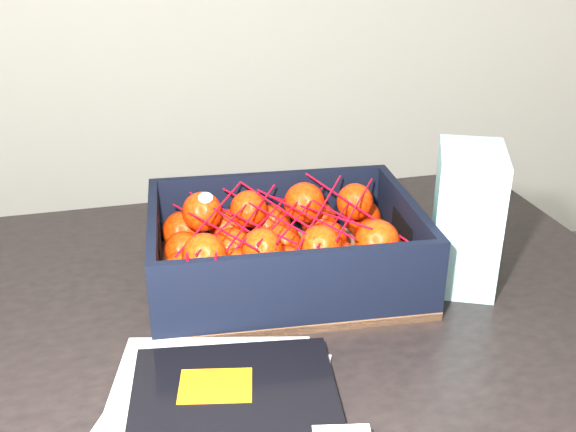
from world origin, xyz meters
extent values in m
cube|color=black|center=(-0.25, 0.20, 0.73)|extent=(1.26, 0.89, 0.04)
cylinder|color=black|center=(0.30, 0.55, 0.35)|extent=(0.06, 0.06, 0.71)
cube|color=#BABBB6|center=(-0.26, 0.01, 0.75)|extent=(0.30, 0.34, 0.01)
cube|color=#BABBB6|center=(-0.26, 0.01, 0.76)|extent=(0.25, 0.31, 0.01)
cube|color=black|center=(-0.23, -0.01, 0.77)|extent=(0.23, 0.29, 0.01)
cube|color=orange|center=(-0.25, 0.06, 0.77)|extent=(0.08, 0.06, 0.00)
cube|color=#935F44|center=(-0.14, 0.29, 0.76)|extent=(0.35, 0.27, 0.01)
cube|color=black|center=(-0.14, 0.42, 0.80)|extent=(0.35, 0.01, 0.11)
cube|color=black|center=(-0.14, 0.17, 0.80)|extent=(0.35, 0.01, 0.11)
cube|color=black|center=(-0.31, 0.29, 0.80)|extent=(0.01, 0.24, 0.11)
cube|color=black|center=(0.03, 0.29, 0.80)|extent=(0.01, 0.24, 0.11)
sphere|color=red|center=(-0.27, 0.20, 0.79)|extent=(0.05, 0.05, 0.05)
sphere|color=red|center=(-0.27, 0.26, 0.79)|extent=(0.05, 0.05, 0.05)
sphere|color=red|center=(-0.27, 0.32, 0.79)|extent=(0.05, 0.05, 0.05)
sphere|color=red|center=(-0.27, 0.38, 0.79)|extent=(0.06, 0.06, 0.06)
sphere|color=red|center=(-0.21, 0.20, 0.79)|extent=(0.05, 0.05, 0.05)
sphere|color=red|center=(-0.21, 0.26, 0.79)|extent=(0.05, 0.05, 0.05)
sphere|color=red|center=(-0.20, 0.32, 0.79)|extent=(0.06, 0.06, 0.06)
sphere|color=red|center=(-0.21, 0.39, 0.79)|extent=(0.06, 0.06, 0.06)
sphere|color=red|center=(-0.14, 0.20, 0.79)|extent=(0.05, 0.05, 0.05)
sphere|color=red|center=(-0.14, 0.26, 0.79)|extent=(0.05, 0.05, 0.05)
sphere|color=red|center=(-0.14, 0.32, 0.79)|extent=(0.06, 0.06, 0.06)
sphere|color=red|center=(-0.14, 0.39, 0.79)|extent=(0.06, 0.06, 0.06)
sphere|color=red|center=(-0.07, 0.20, 0.79)|extent=(0.06, 0.06, 0.06)
sphere|color=red|center=(-0.07, 0.26, 0.79)|extent=(0.06, 0.06, 0.06)
sphere|color=red|center=(-0.07, 0.32, 0.79)|extent=(0.05, 0.05, 0.05)
sphere|color=red|center=(-0.07, 0.39, 0.79)|extent=(0.06, 0.06, 0.06)
sphere|color=red|center=(0.00, 0.20, 0.79)|extent=(0.05, 0.05, 0.05)
sphere|color=red|center=(0.00, 0.26, 0.79)|extent=(0.05, 0.05, 0.05)
sphere|color=red|center=(0.00, 0.32, 0.79)|extent=(0.06, 0.06, 0.06)
sphere|color=red|center=(0.00, 0.39, 0.79)|extent=(0.06, 0.06, 0.06)
sphere|color=red|center=(-0.25, 0.22, 0.83)|extent=(0.05, 0.05, 0.05)
sphere|color=red|center=(-0.24, 0.35, 0.83)|extent=(0.06, 0.06, 0.06)
sphere|color=red|center=(-0.18, 0.23, 0.83)|extent=(0.05, 0.05, 0.05)
sphere|color=red|center=(-0.18, 0.35, 0.83)|extent=(0.05, 0.05, 0.05)
sphere|color=red|center=(-0.10, 0.22, 0.83)|extent=(0.05, 0.05, 0.05)
sphere|color=red|center=(-0.10, 0.36, 0.83)|extent=(0.06, 0.06, 0.06)
sphere|color=red|center=(-0.03, 0.22, 0.83)|extent=(0.06, 0.06, 0.06)
sphere|color=red|center=(-0.03, 0.35, 0.83)|extent=(0.05, 0.05, 0.05)
cylinder|color=red|center=(-0.23, 0.28, 0.84)|extent=(0.10, 0.18, 0.02)
cylinder|color=red|center=(-0.21, 0.30, 0.84)|extent=(0.10, 0.18, 0.01)
cylinder|color=red|center=(-0.19, 0.29, 0.84)|extent=(0.10, 0.18, 0.02)
cylinder|color=red|center=(-0.16, 0.30, 0.85)|extent=(0.10, 0.18, 0.00)
cylinder|color=red|center=(-0.14, 0.30, 0.85)|extent=(0.10, 0.18, 0.02)
cylinder|color=red|center=(-0.11, 0.29, 0.85)|extent=(0.10, 0.18, 0.01)
cylinder|color=red|center=(-0.09, 0.30, 0.85)|extent=(0.10, 0.18, 0.03)
cylinder|color=red|center=(-0.07, 0.29, 0.85)|extent=(0.10, 0.18, 0.01)
cylinder|color=red|center=(-0.04, 0.30, 0.85)|extent=(0.10, 0.18, 0.03)
cylinder|color=red|center=(-0.23, 0.30, 0.85)|extent=(0.10, 0.18, 0.02)
cylinder|color=red|center=(-0.21, 0.28, 0.85)|extent=(0.10, 0.18, 0.01)
cylinder|color=red|center=(-0.19, 0.29, 0.84)|extent=(0.10, 0.18, 0.02)
cylinder|color=red|center=(-0.16, 0.29, 0.85)|extent=(0.10, 0.18, 0.01)
cylinder|color=red|center=(-0.14, 0.29, 0.85)|extent=(0.10, 0.18, 0.02)
cylinder|color=red|center=(-0.11, 0.30, 0.85)|extent=(0.10, 0.18, 0.01)
cylinder|color=red|center=(-0.09, 0.29, 0.85)|extent=(0.10, 0.18, 0.02)
cylinder|color=red|center=(-0.07, 0.28, 0.84)|extent=(0.10, 0.18, 0.01)
cylinder|color=red|center=(-0.04, 0.29, 0.85)|extent=(0.10, 0.18, 0.00)
cylinder|color=red|center=(-0.27, 0.18, 0.83)|extent=(0.00, 0.03, 0.09)
cylinder|color=red|center=(-0.24, 0.18, 0.83)|extent=(0.01, 0.04, 0.08)
cube|color=white|center=(0.10, 0.25, 0.84)|extent=(0.12, 0.14, 0.19)
camera|label=1|loc=(-0.27, -0.51, 1.22)|focal=42.38mm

